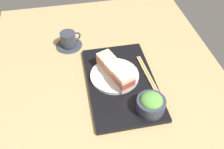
{
  "coord_description": "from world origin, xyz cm",
  "views": [
    {
      "loc": [
        -66.47,
        13.03,
        78.08
      ],
      "look_at": [
        3.94,
        -0.81,
        5.0
      ],
      "focal_mm": 41.04,
      "sensor_mm": 36.0,
      "label": 1
    }
  ],
  "objects_px": {
    "sandwich_near": "(124,80)",
    "coffee_cup": "(69,40)",
    "sandwich_plate": "(115,75)",
    "salad_bowl": "(151,103)",
    "sandwich_middle": "(115,70)",
    "sandwich_far": "(106,60)",
    "chopsticks_pair": "(147,74)"
  },
  "relations": [
    {
      "from": "sandwich_near",
      "to": "coffee_cup",
      "type": "height_order",
      "value": "sandwich_near"
    },
    {
      "from": "sandwich_plate",
      "to": "salad_bowl",
      "type": "distance_m",
      "value": 0.21
    },
    {
      "from": "sandwich_middle",
      "to": "coffee_cup",
      "type": "bearing_deg",
      "value": 32.78
    },
    {
      "from": "sandwich_near",
      "to": "sandwich_plate",
      "type": "bearing_deg",
      "value": 18.89
    },
    {
      "from": "sandwich_far",
      "to": "chopsticks_pair",
      "type": "distance_m",
      "value": 0.18
    },
    {
      "from": "sandwich_far",
      "to": "salad_bowl",
      "type": "distance_m",
      "value": 0.28
    },
    {
      "from": "salad_bowl",
      "to": "coffee_cup",
      "type": "relative_size",
      "value": 0.85
    },
    {
      "from": "sandwich_plate",
      "to": "sandwich_near",
      "type": "height_order",
      "value": "sandwich_near"
    },
    {
      "from": "chopsticks_pair",
      "to": "coffee_cup",
      "type": "bearing_deg",
      "value": 47.61
    },
    {
      "from": "coffee_cup",
      "to": "sandwich_plate",
      "type": "bearing_deg",
      "value": -147.22
    },
    {
      "from": "sandwich_near",
      "to": "salad_bowl",
      "type": "xyz_separation_m",
      "value": [
        -0.12,
        -0.07,
        -0.01
      ]
    },
    {
      "from": "sandwich_far",
      "to": "chopsticks_pair",
      "type": "bearing_deg",
      "value": -117.62
    },
    {
      "from": "sandwich_middle",
      "to": "salad_bowl",
      "type": "bearing_deg",
      "value": -153.05
    },
    {
      "from": "sandwich_plate",
      "to": "sandwich_near",
      "type": "distance_m",
      "value": 0.08
    },
    {
      "from": "sandwich_plate",
      "to": "salad_bowl",
      "type": "height_order",
      "value": "salad_bowl"
    },
    {
      "from": "sandwich_near",
      "to": "sandwich_middle",
      "type": "relative_size",
      "value": 1.01
    },
    {
      "from": "sandwich_far",
      "to": "chopsticks_pair",
      "type": "height_order",
      "value": "sandwich_far"
    },
    {
      "from": "sandwich_plate",
      "to": "chopsticks_pair",
      "type": "height_order",
      "value": "sandwich_plate"
    },
    {
      "from": "sandwich_plate",
      "to": "salad_bowl",
      "type": "bearing_deg",
      "value": -153.05
    },
    {
      "from": "sandwich_plate",
      "to": "coffee_cup",
      "type": "distance_m",
      "value": 0.31
    },
    {
      "from": "sandwich_near",
      "to": "coffee_cup",
      "type": "bearing_deg",
      "value": 30.23
    },
    {
      "from": "coffee_cup",
      "to": "chopsticks_pair",
      "type": "bearing_deg",
      "value": -132.39
    },
    {
      "from": "sandwich_plate",
      "to": "coffee_cup",
      "type": "height_order",
      "value": "coffee_cup"
    },
    {
      "from": "salad_bowl",
      "to": "sandwich_near",
      "type": "bearing_deg",
      "value": 30.94
    },
    {
      "from": "sandwich_middle",
      "to": "sandwich_plate",
      "type": "bearing_deg",
      "value": 45.0
    },
    {
      "from": "sandwich_plate",
      "to": "sandwich_middle",
      "type": "relative_size",
      "value": 2.32
    },
    {
      "from": "coffee_cup",
      "to": "sandwich_near",
      "type": "bearing_deg",
      "value": -149.77
    },
    {
      "from": "sandwich_far",
      "to": "coffee_cup",
      "type": "distance_m",
      "value": 0.24
    },
    {
      "from": "sandwich_far",
      "to": "salad_bowl",
      "type": "relative_size",
      "value": 0.8
    },
    {
      "from": "sandwich_near",
      "to": "sandwich_middle",
      "type": "distance_m",
      "value": 0.07
    },
    {
      "from": "sandwich_near",
      "to": "sandwich_middle",
      "type": "bearing_deg",
      "value": 18.89
    },
    {
      "from": "sandwich_near",
      "to": "sandwich_far",
      "type": "xyz_separation_m",
      "value": [
        0.13,
        0.05,
        -0.01
      ]
    }
  ]
}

